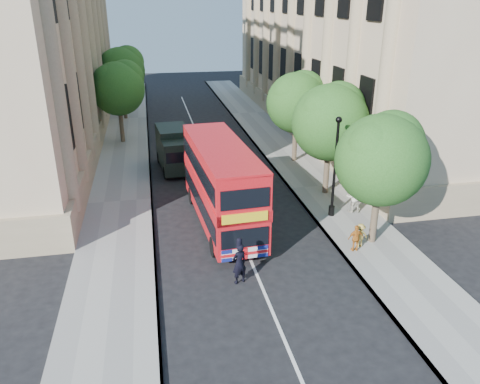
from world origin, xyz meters
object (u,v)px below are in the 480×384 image
double_decker_bus (221,182)px  box_van (175,150)px  woman_pedestrian (353,197)px  lamp_post (335,171)px  police_constable (239,264)px

double_decker_bus → box_van: size_ratio=1.82×
woman_pedestrian → lamp_post: bearing=10.6°
box_van → woman_pedestrian: 12.30m
lamp_post → woman_pedestrian: size_ratio=3.08×
double_decker_bus → police_constable: (-0.16, -5.35, -1.36)m
double_decker_bus → police_constable: double_decker_bus is taller
double_decker_bus → police_constable: size_ratio=5.13×
double_decker_bus → police_constable: 5.52m
box_van → woman_pedestrian: bearing=-50.6°
lamp_post → box_van: (-7.37, 8.99, -1.19)m
police_constable → double_decker_bus: bearing=-112.2°
lamp_post → box_van: bearing=129.4°
police_constable → lamp_post: bearing=-159.8°
box_van → police_constable: size_ratio=2.82×
woman_pedestrian → police_constable: bearing=37.6°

